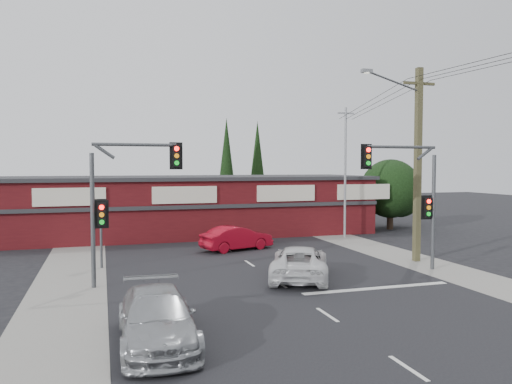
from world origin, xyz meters
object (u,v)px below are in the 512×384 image
object	(u,v)px
utility_pole	(416,158)
silver_suv	(157,318)
shop_building	(190,205)
red_sedan	(237,238)
white_suv	(300,262)

from	to	relation	value
utility_pole	silver_suv	bearing A→B (deg)	-149.66
shop_building	utility_pole	size ratio (longest dim) A/B	2.73
shop_building	utility_pole	world-z (taller)	utility_pole
silver_suv	utility_pole	distance (m)	16.96
silver_suv	shop_building	size ratio (longest dim) A/B	0.19
silver_suv	red_sedan	world-z (taller)	silver_suv
red_sedan	utility_pole	world-z (taller)	utility_pole
white_suv	shop_building	distance (m)	16.10
silver_suv	shop_building	distance (m)	22.78
shop_building	utility_pole	xyz separation A→B (m)	(9.36, -14.00, 3.26)
utility_pole	white_suv	bearing A→B (deg)	-165.26
red_sedan	utility_pole	distance (m)	11.08
shop_building	white_suv	bearing A→B (deg)	-82.25
silver_suv	red_sedan	distance (m)	15.68
white_suv	red_sedan	distance (m)	8.11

